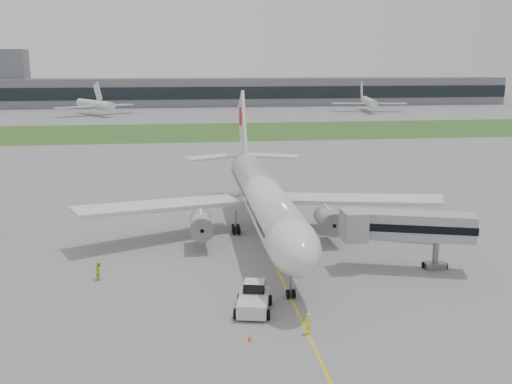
{
  "coord_description": "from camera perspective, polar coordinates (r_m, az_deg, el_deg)",
  "views": [
    {
      "loc": [
        -10.14,
        -65.77,
        22.53
      ],
      "look_at": [
        -1.17,
        2.0,
        6.76
      ],
      "focal_mm": 40.0,
      "sensor_mm": 36.0,
      "label": 1
    }
  ],
  "objects": [
    {
      "name": "ground",
      "position": [
        70.26,
        1.16,
        -5.71
      ],
      "size": [
        600.0,
        600.0,
        0.0
      ],
      "primitive_type": "plane",
      "color": "gray",
      "rests_on": "ground"
    },
    {
      "name": "apron_markings",
      "position": [
        65.6,
        1.83,
        -7.1
      ],
      "size": [
        70.0,
        70.0,
        0.04
      ],
      "primitive_type": null,
      "color": "yellow",
      "rests_on": "ground"
    },
    {
      "name": "grass_strip",
      "position": [
        187.41,
        -4.41,
        6.05
      ],
      "size": [
        600.0,
        50.0,
        0.02
      ],
      "primitive_type": "cube",
      "color": "#2B5520",
      "rests_on": "ground"
    },
    {
      "name": "terminal_building",
      "position": [
        296.23,
        -5.65,
        9.92
      ],
      "size": [
        320.0,
        22.3,
        14.0
      ],
      "color": "gray",
      "rests_on": "ground"
    },
    {
      "name": "control_tower",
      "position": [
        309.12,
        -22.71,
        7.82
      ],
      "size": [
        12.0,
        12.0,
        56.0
      ],
      "primitive_type": null,
      "color": "gray",
      "rests_on": "ground"
    },
    {
      "name": "airliner",
      "position": [
        73.33,
        0.61,
        -0.31
      ],
      "size": [
        48.13,
        53.95,
        17.88
      ],
      "color": "silver",
      "rests_on": "ground"
    },
    {
      "name": "pushback_tug",
      "position": [
        53.48,
        -0.24,
        -10.6
      ],
      "size": [
        4.05,
        5.25,
        2.45
      ],
      "rotation": [
        0.0,
        0.0,
        -0.21
      ],
      "color": "silver",
      "rests_on": "ground"
    },
    {
      "name": "jet_bridge",
      "position": [
        64.4,
        14.49,
        -3.34
      ],
      "size": [
        14.39,
        6.75,
        6.59
      ],
      "rotation": [
        0.0,
        0.0,
        -0.29
      ],
      "color": "gray",
      "rests_on": "ground"
    },
    {
      "name": "safety_cone_left",
      "position": [
        48.41,
        -0.65,
        -14.41
      ],
      "size": [
        0.36,
        0.36,
        0.5
      ],
      "primitive_type": "cone",
      "color": "#F24E0C",
      "rests_on": "ground"
    },
    {
      "name": "safety_cone_right",
      "position": [
        51.82,
        5.18,
        -12.51
      ],
      "size": [
        0.39,
        0.39,
        0.53
      ],
      "primitive_type": "cone",
      "color": "#F24E0C",
      "rests_on": "ground"
    },
    {
      "name": "ground_crew_near",
      "position": [
        49.4,
        5.2,
        -12.95
      ],
      "size": [
        0.84,
        0.77,
        1.92
      ],
      "primitive_type": "imported",
      "rotation": [
        0.0,
        0.0,
        3.72
      ],
      "color": "#FCFC2A",
      "rests_on": "ground"
    },
    {
      "name": "ground_crew_far",
      "position": [
        62.74,
        -15.4,
        -7.6
      ],
      "size": [
        0.83,
        1.02,
        1.93
      ],
      "primitive_type": "imported",
      "rotation": [
        0.0,
        0.0,
        1.46
      ],
      "color": "#C9D623",
      "rests_on": "ground"
    },
    {
      "name": "distant_aircraft_left",
      "position": [
        252.55,
        -15.73,
        7.39
      ],
      "size": [
        45.26,
        44.03,
        13.13
      ],
      "primitive_type": null,
      "rotation": [
        0.0,
        0.0,
        0.57
      ],
      "color": "silver",
      "rests_on": "ground"
    },
    {
      "name": "distant_aircraft_right",
      "position": [
        266.09,
        11.2,
        7.89
      ],
      "size": [
        38.0,
        34.84,
        12.73
      ],
      "primitive_type": null,
      "rotation": [
        0.0,
        0.0,
        -0.18
      ],
      "color": "silver",
      "rests_on": "ground"
    }
  ]
}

